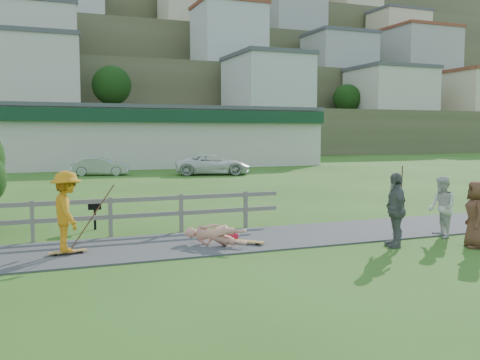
{
  "coord_description": "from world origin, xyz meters",
  "views": [
    {
      "loc": [
        -4.0,
        -11.48,
        2.84
      ],
      "look_at": [
        1.31,
        2.0,
        1.57
      ],
      "focal_mm": 40.0,
      "sensor_mm": 36.0,
      "label": 1
    }
  ],
  "objects": [
    {
      "name": "strip_mall",
      "position": [
        4.0,
        34.94,
        2.58
      ],
      "size": [
        32.5,
        10.75,
        5.1
      ],
      "color": "beige",
      "rests_on": "ground"
    },
    {
      "name": "path",
      "position": [
        0.0,
        1.5,
        0.02
      ],
      "size": [
        34.0,
        3.0,
        0.04
      ],
      "primitive_type": "cube",
      "color": "#323234",
      "rests_on": "ground"
    },
    {
      "name": "ground",
      "position": [
        0.0,
        0.0,
        0.0
      ],
      "size": [
        260.0,
        260.0,
        0.0
      ],
      "primitive_type": "plane",
      "color": "#2F5418",
      "rests_on": "ground"
    },
    {
      "name": "hillside",
      "position": [
        0.0,
        91.31,
        14.41
      ],
      "size": [
        220.0,
        67.0,
        47.5
      ],
      "color": "#484E2D",
      "rests_on": "ground"
    },
    {
      "name": "skater_rider",
      "position": [
        -3.25,
        1.35,
        0.94
      ],
      "size": [
        0.87,
        1.31,
        1.88
      ],
      "primitive_type": "imported",
      "rotation": [
        0.0,
        0.0,
        1.72
      ],
      "color": "orange",
      "rests_on": "ground"
    },
    {
      "name": "fence",
      "position": [
        -4.62,
        3.3,
        0.72
      ],
      "size": [
        15.05,
        0.1,
        1.1
      ],
      "color": "#5F5A54",
      "rests_on": "ground"
    },
    {
      "name": "longboard_rider",
      "position": [
        -3.25,
        1.35,
        0.05
      ],
      "size": [
        0.88,
        0.34,
        0.1
      ],
      "primitive_type": null,
      "rotation": [
        0.0,
        0.0,
        0.16
      ],
      "color": "olive",
      "rests_on": "ground"
    },
    {
      "name": "car_white",
      "position": [
        7.64,
        23.21,
        0.71
      ],
      "size": [
        5.54,
        3.59,
        1.42
      ],
      "primitive_type": "imported",
      "rotation": [
        0.0,
        0.0,
        1.31
      ],
      "color": "silver",
      "rests_on": "ground"
    },
    {
      "name": "pole_spec_left",
      "position": [
        5.06,
        -0.04,
        0.99
      ],
      "size": [
        0.03,
        0.03,
        1.98
      ],
      "primitive_type": "cylinder",
      "color": "#533021",
      "rests_on": "ground"
    },
    {
      "name": "longboard_fallen",
      "position": [
        1.05,
        0.92,
        0.05
      ],
      "size": [
        0.85,
        0.84,
        0.11
      ],
      "primitive_type": null,
      "rotation": [
        0.0,
        0.0,
        -0.78
      ],
      "color": "olive",
      "rests_on": "ground"
    },
    {
      "name": "spectator_b",
      "position": [
        4.44,
        -0.63,
        0.93
      ],
      "size": [
        0.75,
        1.18,
        1.86
      ],
      "primitive_type": "imported",
      "rotation": [
        0.0,
        0.0,
        4.42
      ],
      "color": "slate",
      "rests_on": "ground"
    },
    {
      "name": "spectator_a",
      "position": [
        6.37,
        -0.11,
        0.84
      ],
      "size": [
        0.86,
        0.97,
        1.67
      ],
      "primitive_type": "imported",
      "rotation": [
        0.0,
        0.0,
        4.39
      ],
      "color": "silver",
      "rests_on": "ground"
    },
    {
      "name": "spectator_c",
      "position": [
        6.24,
        -1.44,
        0.83
      ],
      "size": [
        0.85,
        0.97,
        1.66
      ],
      "primitive_type": "imported",
      "rotation": [
        0.0,
        0.0,
        4.21
      ],
      "color": "brown",
      "rests_on": "ground"
    },
    {
      "name": "pole_rider",
      "position": [
        -2.65,
        1.75,
        0.96
      ],
      "size": [
        0.03,
        0.03,
        1.92
      ],
      "primitive_type": "cylinder",
      "color": "#533021",
      "rests_on": "ground"
    },
    {
      "name": "skater_fallen",
      "position": [
        0.25,
        1.02,
        0.3
      ],
      "size": [
        1.44,
        1.42,
        0.59
      ],
      "primitive_type": "imported",
      "rotation": [
        0.0,
        0.0,
        0.77
      ],
      "color": "tan",
      "rests_on": "ground"
    },
    {
      "name": "helmet",
      "position": [
        0.85,
        1.37,
        0.16
      ],
      "size": [
        0.31,
        0.31,
        0.31
      ],
      "primitive_type": "sphere",
      "color": "#B21127",
      "rests_on": "ground"
    },
    {
      "name": "bbq",
      "position": [
        -2.28,
        4.57,
        0.4
      ],
      "size": [
        0.41,
        0.33,
        0.8
      ],
      "primitive_type": null,
      "rotation": [
        0.0,
        0.0,
        -0.15
      ],
      "color": "black",
      "rests_on": "ground"
    },
    {
      "name": "car_silver",
      "position": [
        0.38,
        25.46,
        0.62
      ],
      "size": [
        3.98,
        2.06,
        1.25
      ],
      "primitive_type": "imported",
      "rotation": [
        0.0,
        0.0,
        1.37
      ],
      "color": "#A0A3A8",
      "rests_on": "ground"
    }
  ]
}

